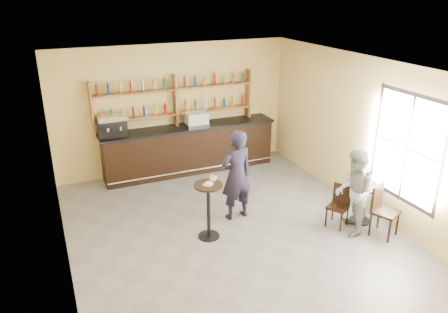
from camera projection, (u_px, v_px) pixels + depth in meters
name	position (u px, v px, depth m)	size (l,w,h in m)	color
floor	(231.00, 231.00, 8.54)	(7.00, 7.00, 0.00)	slate
ceiling	(232.00, 67.00, 7.36)	(7.00, 7.00, 0.00)	white
wall_back	(174.00, 108.00, 10.93)	(7.00, 7.00, 0.00)	#F0D588
wall_front	(358.00, 258.00, 4.96)	(7.00, 7.00, 0.00)	#F0D588
wall_left	(57.00, 183.00, 6.84)	(7.00, 7.00, 0.00)	#F0D588
wall_right	(363.00, 134.00, 9.05)	(7.00, 7.00, 0.00)	#F0D588
window_pane	(407.00, 148.00, 7.99)	(2.00, 2.00, 0.00)	white
window_frame	(407.00, 148.00, 7.99)	(0.04, 1.70, 2.10)	black
shelf_unit	(175.00, 101.00, 10.75)	(4.00, 0.26, 1.40)	brown
liquor_bottles	(175.00, 95.00, 10.68)	(3.68, 0.10, 1.00)	#8C5919
bar_counter	(190.00, 149.00, 11.10)	(4.44, 0.87, 1.20)	black
espresso_machine	(113.00, 126.00, 10.11)	(0.67, 0.43, 0.48)	black
pastry_case	(196.00, 119.00, 10.89)	(0.55, 0.44, 0.33)	silver
pedestal_table	(209.00, 211.00, 8.15)	(0.54, 0.54, 1.10)	black
napkin	(208.00, 184.00, 7.95)	(0.17, 0.17, 0.00)	white
donut	(209.00, 183.00, 7.93)	(0.13, 0.13, 0.05)	#E09F52
cup_pedestal	(213.00, 178.00, 8.07)	(0.13, 0.13, 0.11)	white
man_main	(236.00, 175.00, 8.72)	(0.69, 0.45, 1.88)	black
cafe_table	(362.00, 203.00, 8.75)	(0.64, 0.64, 0.81)	black
cup_cafe	(366.00, 183.00, 8.60)	(0.10, 0.10, 0.09)	white
chair_west	(338.00, 207.00, 8.58)	(0.37, 0.37, 0.85)	black
chair_south	(386.00, 212.00, 8.22)	(0.44, 0.44, 1.01)	black
patron_second	(354.00, 193.00, 8.20)	(0.82, 0.64, 1.70)	gray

